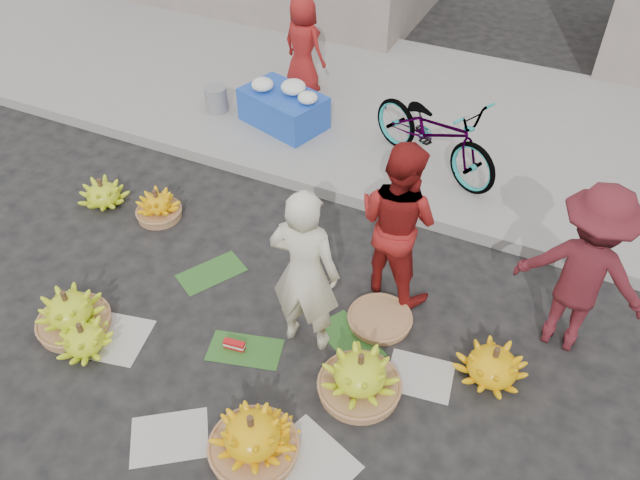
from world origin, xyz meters
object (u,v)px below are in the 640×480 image
at_px(flower_table, 284,106).
at_px(vendor_cream, 305,272).
at_px(banana_bunch_0, 70,312).
at_px(banana_bunch_4, 360,376).
at_px(bicycle, 435,131).

bearing_deg(flower_table, vendor_cream, -41.76).
bearing_deg(vendor_cream, banana_bunch_0, 17.08).
bearing_deg(banana_bunch_0, vendor_cream, 21.69).
height_order(banana_bunch_0, vendor_cream, vendor_cream).
distance_m(banana_bunch_4, flower_table, 4.14).
bearing_deg(vendor_cream, bicycle, -99.09).
bearing_deg(bicycle, flower_table, 112.38).
height_order(banana_bunch_0, flower_table, flower_table).
height_order(banana_bunch_4, bicycle, bicycle).
distance_m(vendor_cream, bicycle, 2.92).
relative_size(flower_table, bicycle, 0.66).
distance_m(banana_bunch_0, flower_table, 3.81).
distance_m(banana_bunch_0, bicycle, 4.32).
bearing_deg(bicycle, vendor_cream, -158.84).
distance_m(banana_bunch_0, banana_bunch_4, 2.68).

